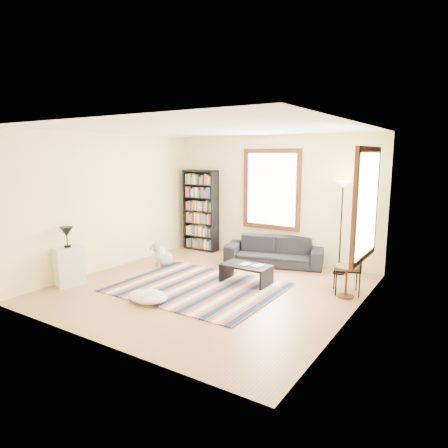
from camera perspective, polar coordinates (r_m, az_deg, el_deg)
The scene contains 21 objects.
floor at distance 7.30m, azimuth -2.16°, elevation -9.51°, with size 5.00×5.00×0.10m, color #B27651.
ceiling at distance 6.90m, azimuth -2.32°, elevation 13.85°, with size 5.00×5.00×0.10m, color white.
wall_back at distance 9.14m, azimuth 6.99°, elevation 3.72°, with size 5.00×0.10×2.80m, color beige.
wall_front at distance 5.11m, azimuth -18.87°, elevation -1.65°, with size 5.00×0.10×2.80m, color beige.
wall_left at distance 8.66m, azimuth -16.22°, elevation 3.05°, with size 0.10×5.00×2.80m, color beige.
wall_right at distance 5.89m, azimuth 18.55°, elevation -0.15°, with size 0.10×5.00×2.80m, color beige.
window_back at distance 9.05m, azimuth 6.79°, elevation 4.93°, with size 1.20×0.06×1.60m, color white.
window_right at distance 6.65m, azimuth 19.70°, elevation 2.63°, with size 0.06×1.20×1.60m, color white.
rug at distance 7.30m, azimuth -3.71°, elevation -9.01°, with size 2.83×2.26×0.02m, color #0C203E.
sofa at distance 8.76m, azimuth 7.19°, elevation -3.85°, with size 0.81×2.08×0.61m, color black.
bookshelf at distance 9.95m, azimuth -3.35°, elevation 1.96°, with size 0.90×0.30×2.00m, color black.
coffee_table at distance 7.49m, azimuth 3.17°, elevation -7.16°, with size 0.90×0.50×0.36m, color black.
book_a at distance 7.48m, azimuth 2.52°, elevation -5.65°, with size 0.16×0.21×0.02m, color beige.
book_b at distance 7.41m, azimuth 4.39°, elevation -5.84°, with size 0.17×0.23×0.02m, color beige.
floor_cushion at distance 6.73m, azimuth -10.82°, elevation -10.13°, with size 0.71×0.53×0.18m, color white.
floor_lamp at distance 8.23m, azimuth 16.35°, elevation -0.60°, with size 0.30×0.30×1.86m, color black, non-canonical shape.
side_table at distance 7.06m, azimuth 17.05°, elevation -7.89°, with size 0.40×0.40×0.54m, color #401F10.
folding_chair at distance 7.22m, azimuth 17.18°, elevation -6.19°, with size 0.42×0.40×0.86m, color black.
white_cabinet at distance 7.92m, azimuth -21.28°, elevation -5.60°, with size 0.38×0.50×0.70m, color silver.
table_lamp at distance 7.80m, azimuth -21.53°, elevation -1.77°, with size 0.24×0.24×0.38m, color black, non-canonical shape.
dog at distance 8.70m, azimuth -8.54°, elevation -4.22°, with size 0.38×0.53×0.53m, color silver, non-canonical shape.
Camera 1 is at (3.95, -5.64, 2.38)m, focal length 32.00 mm.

